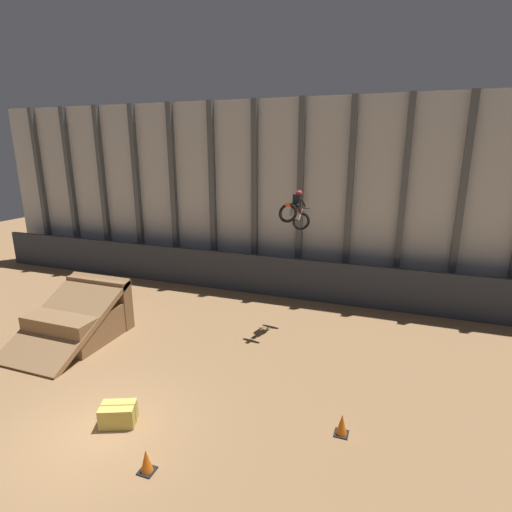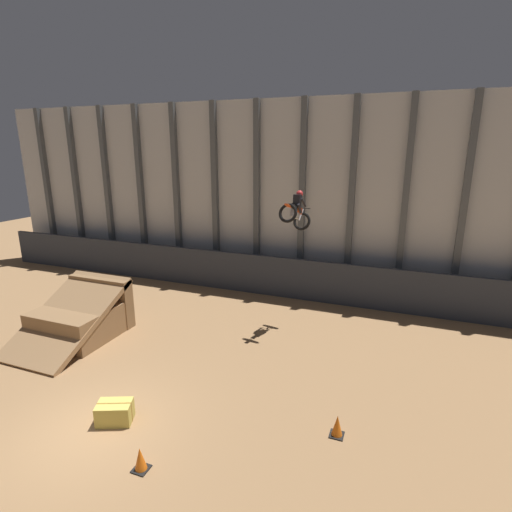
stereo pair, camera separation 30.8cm
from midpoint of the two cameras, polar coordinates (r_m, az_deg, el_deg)
ground_plane at (r=12.08m, az=-21.80°, el=-22.07°), size 60.00×60.00×0.00m
arena_back_wall at (r=20.41m, az=0.71°, el=8.44°), size 32.00×0.40×9.35m
lower_barrier at (r=20.04m, az=-0.58°, el=-2.48°), size 31.36×0.20×1.99m
dirt_ramp at (r=17.08m, az=-22.99°, el=-7.90°), size 2.81×4.21×2.18m
rider_bike_solo at (r=15.46m, az=6.31°, el=6.34°), size 0.98×1.77×1.65m
traffic_cone_near_ramp at (r=10.45m, az=-15.29°, el=-26.22°), size 0.36×0.36×0.58m
traffic_cone_arena_edge at (r=11.23m, az=12.36°, el=-22.64°), size 0.36×0.36×0.58m
hay_bale_trackside at (r=11.99m, az=-18.79°, el=-20.41°), size 1.06×0.90×0.57m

